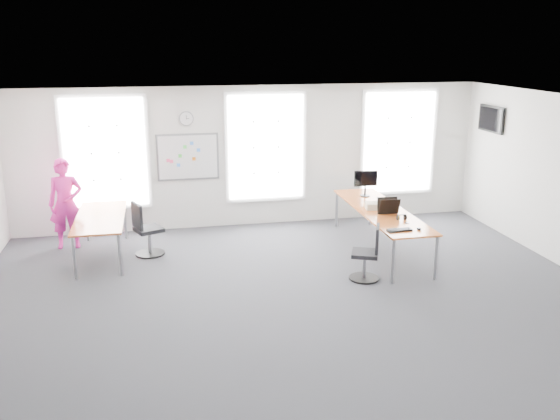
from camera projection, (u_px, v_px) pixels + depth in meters
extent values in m
plane|color=#242429|center=(293.00, 298.00, 9.28)|extent=(10.00, 10.00, 0.00)
plane|color=white|center=(294.00, 105.00, 8.45)|extent=(10.00, 10.00, 0.00)
plane|color=white|center=(252.00, 157.00, 12.63)|extent=(10.00, 0.00, 10.00)
plane|color=white|center=(398.00, 329.00, 5.10)|extent=(10.00, 0.00, 10.00)
cube|color=silver|center=(105.00, 153.00, 11.96)|extent=(1.60, 0.06, 2.20)
cube|color=silver|center=(266.00, 147.00, 12.60)|extent=(1.60, 0.06, 2.20)
cube|color=silver|center=(398.00, 142.00, 13.19)|extent=(1.60, 0.06, 2.20)
cube|color=#C15E1F|center=(381.00, 210.00, 11.21)|extent=(0.88, 3.30, 0.03)
cylinder|color=gray|center=(393.00, 261.00, 9.75)|extent=(0.06, 0.06, 0.77)
cylinder|color=gray|center=(436.00, 258.00, 9.90)|extent=(0.06, 0.06, 0.77)
cylinder|color=gray|center=(337.00, 209.00, 12.75)|extent=(0.06, 0.06, 0.77)
cylinder|color=gray|center=(370.00, 207.00, 12.90)|extent=(0.06, 0.06, 0.77)
cube|color=#C15E1F|center=(100.00, 217.00, 10.84)|extent=(0.86, 2.16, 0.03)
cylinder|color=gray|center=(74.00, 258.00, 9.92)|extent=(0.05, 0.05, 0.76)
cylinder|color=gray|center=(120.00, 255.00, 10.07)|extent=(0.05, 0.05, 0.76)
cylinder|color=gray|center=(87.00, 223.00, 11.84)|extent=(0.05, 0.05, 0.76)
cylinder|color=gray|center=(125.00, 221.00, 11.98)|extent=(0.05, 0.05, 0.76)
cylinder|color=black|center=(364.00, 278.00, 10.02)|extent=(0.51, 0.51, 0.03)
cylinder|color=gray|center=(364.00, 266.00, 9.96)|extent=(0.06, 0.06, 0.41)
cube|color=black|center=(365.00, 254.00, 9.90)|extent=(0.56, 0.56, 0.07)
cube|color=black|center=(377.00, 239.00, 9.79)|extent=(0.20, 0.40, 0.44)
cylinder|color=black|center=(150.00, 253.00, 11.18)|extent=(0.55, 0.55, 0.03)
cylinder|color=gray|center=(150.00, 242.00, 11.12)|extent=(0.06, 0.06, 0.44)
cube|color=black|center=(149.00, 229.00, 11.05)|extent=(0.60, 0.60, 0.07)
cube|color=black|center=(137.00, 216.00, 10.85)|extent=(0.22, 0.43, 0.47)
imported|color=#DC2291|center=(66.00, 204.00, 11.34)|extent=(0.65, 0.44, 1.75)
cube|color=white|center=(188.00, 157.00, 12.32)|extent=(1.20, 0.03, 0.90)
cylinder|color=gray|center=(186.00, 119.00, 12.10)|extent=(0.30, 0.04, 0.30)
cube|color=black|center=(491.00, 119.00, 12.43)|extent=(0.06, 0.90, 0.55)
cube|color=black|center=(400.00, 230.00, 9.96)|extent=(0.44, 0.21, 0.02)
ellipsoid|color=black|center=(419.00, 229.00, 10.00)|extent=(0.10, 0.13, 0.04)
cylinder|color=black|center=(407.00, 223.00, 10.38)|extent=(0.08, 0.08, 0.01)
cylinder|color=black|center=(398.00, 218.00, 10.55)|extent=(0.04, 0.09, 0.09)
cylinder|color=black|center=(405.00, 217.00, 10.58)|extent=(0.04, 0.09, 0.09)
cylinder|color=gold|center=(398.00, 218.00, 10.55)|extent=(0.01, 0.09, 0.09)
cube|color=black|center=(402.00, 215.00, 10.55)|extent=(0.16, 0.02, 0.01)
cube|color=black|center=(387.00, 205.00, 10.92)|extent=(0.38, 0.11, 0.31)
cube|color=orange|center=(389.00, 207.00, 10.84)|extent=(0.36, 0.13, 0.28)
cube|color=black|center=(389.00, 207.00, 10.82)|extent=(0.39, 0.13, 0.30)
cube|color=beige|center=(375.00, 206.00, 11.25)|extent=(0.38, 0.31, 0.12)
cylinder|color=black|center=(365.00, 196.00, 12.18)|extent=(0.20, 0.20, 0.02)
cylinder|color=black|center=(365.00, 191.00, 12.15)|extent=(0.04, 0.04, 0.20)
cube|color=black|center=(366.00, 178.00, 12.07)|extent=(0.48, 0.06, 0.32)
cube|color=black|center=(366.00, 179.00, 12.05)|extent=(0.45, 0.03, 0.29)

